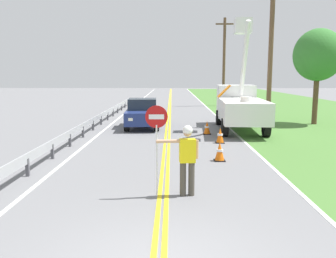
{
  "coord_description": "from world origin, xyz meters",
  "views": [
    {
      "loc": [
        0.22,
        -5.16,
        3.07
      ],
      "look_at": [
        0.09,
        7.14,
        1.2
      ],
      "focal_mm": 38.01,
      "sensor_mm": 36.0,
      "label": 1
    }
  ],
  "objects": [
    {
      "name": "edge_line_left",
      "position": [
        -3.6,
        20.0,
        0.01
      ],
      "size": [
        0.12,
        110.0,
        0.01
      ],
      "primitive_type": "cube",
      "color": "silver",
      "rests_on": "ground"
    },
    {
      "name": "oncoming_sedan_nearest",
      "position": [
        -1.51,
        15.57,
        0.83
      ],
      "size": [
        2.07,
        4.18,
        1.7
      ],
      "color": "navy",
      "rests_on": "ground"
    },
    {
      "name": "utility_pole_mid",
      "position": [
        5.42,
        30.92,
        4.5
      ],
      "size": [
        1.8,
        0.28,
        8.64
      ],
      "color": "brown",
      "rests_on": "ground"
    },
    {
      "name": "flagger_worker",
      "position": [
        0.61,
        3.64,
        1.05
      ],
      "size": [
        1.08,
        0.28,
        1.83
      ],
      "color": "#474238",
      "rests_on": "ground"
    },
    {
      "name": "centerline_yellow_left",
      "position": [
        -0.09,
        20.0,
        0.01
      ],
      "size": [
        0.11,
        110.0,
        0.01
      ],
      "primitive_type": "cube",
      "color": "yellow",
      "rests_on": "ground"
    },
    {
      "name": "utility_pole_near",
      "position": [
        6.08,
        16.4,
        4.22
      ],
      "size": [
        1.8,
        0.28,
        8.08
      ],
      "color": "brown",
      "rests_on": "ground"
    },
    {
      "name": "traffic_cone_lead",
      "position": [
        1.95,
        7.4,
        0.34
      ],
      "size": [
        0.4,
        0.4,
        0.7
      ],
      "color": "orange",
      "rests_on": "ground"
    },
    {
      "name": "traffic_cone_tail",
      "position": [
        2.07,
        13.27,
        0.34
      ],
      "size": [
        0.4,
        0.4,
        0.7
      ],
      "color": "orange",
      "rests_on": "ground"
    },
    {
      "name": "guardrail_left_shoulder",
      "position": [
        -4.2,
        15.64,
        0.52
      ],
      "size": [
        0.1,
        32.0,
        0.71
      ],
      "color": "#9EA0A3",
      "rests_on": "ground"
    },
    {
      "name": "utility_bucket_truck",
      "position": [
        4.07,
        15.04,
        1.43
      ],
      "size": [
        3.01,
        6.92,
        6.09
      ],
      "color": "white",
      "rests_on": "ground"
    },
    {
      "name": "stop_sign_paddle",
      "position": [
        -0.16,
        3.57,
        1.71
      ],
      "size": [
        0.56,
        0.04,
        2.33
      ],
      "color": "silver",
      "rests_on": "ground"
    },
    {
      "name": "edge_line_right",
      "position": [
        3.6,
        20.0,
        0.01
      ],
      "size": [
        0.12,
        110.0,
        0.01
      ],
      "primitive_type": "cube",
      "color": "silver",
      "rests_on": "ground"
    },
    {
      "name": "grass_verge_right",
      "position": [
        11.6,
        20.0,
        0.0
      ],
      "size": [
        16.0,
        110.0,
        0.01
      ],
      "primitive_type": "cube",
      "color": "#477533",
      "rests_on": "ground"
    },
    {
      "name": "roadside_tree_verge",
      "position": [
        9.24,
        17.25,
        4.27
      ],
      "size": [
        3.0,
        3.0,
        5.9
      ],
      "color": "brown",
      "rests_on": "ground"
    },
    {
      "name": "traffic_cone_mid",
      "position": [
        2.43,
        10.83,
        0.34
      ],
      "size": [
        0.4,
        0.4,
        0.7
      ],
      "color": "orange",
      "rests_on": "ground"
    },
    {
      "name": "centerline_yellow_right",
      "position": [
        0.09,
        20.0,
        0.01
      ],
      "size": [
        0.11,
        110.0,
        0.01
      ],
      "primitive_type": "cube",
      "color": "yellow",
      "rests_on": "ground"
    }
  ]
}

